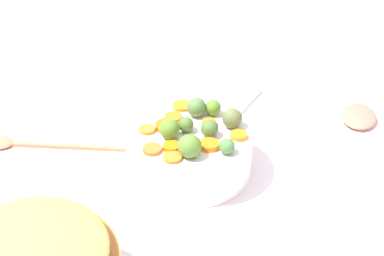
# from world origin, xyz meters

# --- Properties ---
(tabletop) EXTENTS (2.40, 2.40, 0.02)m
(tabletop) POSITION_xyz_m (0.00, 0.00, 0.01)
(tabletop) COLOR white
(tabletop) RESTS_ON ground
(serving_bowl_carrots) EXTENTS (0.23, 0.23, 0.09)m
(serving_bowl_carrots) POSITION_xyz_m (0.04, 0.01, 0.06)
(serving_bowl_carrots) COLOR white
(serving_bowl_carrots) RESTS_ON tabletop
(stuffing_mound) EXTENTS (0.23, 0.23, 0.04)m
(stuffing_mound) POSITION_xyz_m (0.43, -0.06, 0.14)
(stuffing_mound) COLOR tan
(stuffing_mound) RESTS_ON metal_pot
(carrot_slice_0) EXTENTS (0.03, 0.03, 0.01)m
(carrot_slice_0) POSITION_xyz_m (0.12, -0.04, 0.11)
(carrot_slice_0) COLOR orange
(carrot_slice_0) RESTS_ON serving_bowl_carrots
(carrot_slice_1) EXTENTS (0.04, 0.04, 0.01)m
(carrot_slice_1) POSITION_xyz_m (0.10, -0.01, 0.11)
(carrot_slice_1) COLOR orange
(carrot_slice_1) RESTS_ON serving_bowl_carrots
(carrot_slice_2) EXTENTS (0.04, 0.04, 0.01)m
(carrot_slice_2) POSITION_xyz_m (0.02, 0.09, 0.11)
(carrot_slice_2) COLOR orange
(carrot_slice_2) RESTS_ON serving_bowl_carrots
(carrot_slice_3) EXTENTS (0.04, 0.04, 0.01)m
(carrot_slice_3) POSITION_xyz_m (0.07, 0.05, 0.11)
(carrot_slice_3) COLOR orange
(carrot_slice_3) RESTS_ON serving_bowl_carrots
(carrot_slice_4) EXTENTS (0.05, 0.05, 0.01)m
(carrot_slice_4) POSITION_xyz_m (0.04, -0.05, 0.11)
(carrot_slice_4) COLOR orange
(carrot_slice_4) RESTS_ON serving_bowl_carrots
(carrot_slice_5) EXTENTS (0.03, 0.03, 0.01)m
(carrot_slice_5) POSITION_xyz_m (0.07, -0.07, 0.11)
(carrot_slice_5) COLOR orange
(carrot_slice_5) RESTS_ON serving_bowl_carrots
(carrot_slice_6) EXTENTS (0.04, 0.04, 0.01)m
(carrot_slice_6) POSITION_xyz_m (0.01, -0.05, 0.11)
(carrot_slice_6) COLOR orange
(carrot_slice_6) RESTS_ON serving_bowl_carrots
(carrot_slice_7) EXTENTS (0.05, 0.05, 0.01)m
(carrot_slice_7) POSITION_xyz_m (0.13, 0.01, 0.11)
(carrot_slice_7) COLOR orange
(carrot_slice_7) RESTS_ON serving_bowl_carrots
(carrot_slice_8) EXTENTS (0.05, 0.05, 0.01)m
(carrot_slice_8) POSITION_xyz_m (-0.04, -0.05, 0.11)
(carrot_slice_8) COLOR orange
(carrot_slice_8) RESTS_ON serving_bowl_carrots
(carrot_slice_9) EXTENTS (0.04, 0.04, 0.01)m
(carrot_slice_9) POSITION_xyz_m (-0.00, 0.02, 0.11)
(carrot_slice_9) COLOR orange
(carrot_slice_9) RESTS_ON serving_bowl_carrots
(brussels_sprout_0) EXTENTS (0.04, 0.04, 0.04)m
(brussels_sprout_0) POSITION_xyz_m (-0.02, -0.01, 0.13)
(brussels_sprout_0) COLOR #50793C
(brussels_sprout_0) RESTS_ON serving_bowl_carrots
(brussels_sprout_1) EXTENTS (0.03, 0.03, 0.03)m
(brussels_sprout_1) POSITION_xyz_m (-0.04, 0.02, 0.12)
(brussels_sprout_1) COLOR #578729
(brussels_sprout_1) RESTS_ON serving_bowl_carrots
(brussels_sprout_2) EXTENTS (0.04, 0.04, 0.04)m
(brussels_sprout_2) POSITION_xyz_m (0.07, -0.03, 0.13)
(brussels_sprout_2) COLOR #548228
(brussels_sprout_2) RESTS_ON serving_bowl_carrots
(brussels_sprout_3) EXTENTS (0.04, 0.04, 0.04)m
(brussels_sprout_3) POSITION_xyz_m (-0.01, 0.07, 0.13)
(brussels_sprout_3) COLOR #5E6C3D
(brussels_sprout_3) RESTS_ON serving_bowl_carrots
(brussels_sprout_4) EXTENTS (0.03, 0.03, 0.03)m
(brussels_sprout_4) POSITION_xyz_m (0.03, 0.04, 0.12)
(brussels_sprout_4) COLOR #4A6D32
(brussels_sprout_4) RESTS_ON serving_bowl_carrots
(brussels_sprout_5) EXTENTS (0.03, 0.03, 0.03)m
(brussels_sprout_5) POSITION_xyz_m (0.04, -0.01, 0.12)
(brussels_sprout_5) COLOR #4B6D2E
(brussels_sprout_5) RESTS_ON serving_bowl_carrots
(brussels_sprout_6) EXTENTS (0.04, 0.04, 0.04)m
(brussels_sprout_6) POSITION_xyz_m (0.10, 0.03, 0.13)
(brussels_sprout_6) COLOR #59832F
(brussels_sprout_6) RESTS_ON serving_bowl_carrots
(brussels_sprout_7) EXTENTS (0.03, 0.03, 0.03)m
(brussels_sprout_7) POSITION_xyz_m (0.07, 0.09, 0.12)
(brussels_sprout_7) COLOR #4D8141
(brussels_sprout_7) RESTS_ON serving_bowl_carrots
(wooden_spoon) EXTENTS (0.13, 0.29, 0.01)m
(wooden_spoon) POSITION_xyz_m (0.11, -0.35, 0.03)
(wooden_spoon) COLOR tan
(wooden_spoon) RESTS_ON tabletop
(ham_plate) EXTENTS (0.22, 0.22, 0.01)m
(ham_plate) POSITION_xyz_m (-0.25, 0.26, 0.03)
(ham_plate) COLOR white
(ham_plate) RESTS_ON tabletop
(ham_slice_main) EXTENTS (0.12, 0.09, 0.02)m
(ham_slice_main) POSITION_xyz_m (-0.26, 0.27, 0.04)
(ham_slice_main) COLOR #C6725D
(ham_slice_main) RESTS_ON ham_plate
(dish_towel) EXTENTS (0.14, 0.16, 0.01)m
(dish_towel) POSITION_xyz_m (-0.26, -0.04, 0.02)
(dish_towel) COLOR #A8B5BB
(dish_towel) RESTS_ON tabletop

